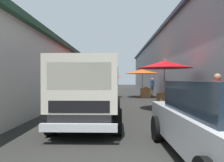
% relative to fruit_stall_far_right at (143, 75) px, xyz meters
% --- Properties ---
extents(ground, '(90.00, 90.00, 0.00)m').
position_rel_fruit_stall_far_right_xyz_m(ground, '(-1.92, 1.77, -1.87)').
color(ground, '#282826').
extents(building_left_whitewash, '(49.80, 7.50, 3.64)m').
position_rel_fruit_stall_far_right_xyz_m(building_left_whitewash, '(0.33, 8.77, -0.04)').
color(building_left_whitewash, beige).
rests_on(building_left_whitewash, ground).
extents(building_right_concrete, '(49.80, 7.50, 5.91)m').
position_rel_fruit_stall_far_right_xyz_m(building_right_concrete, '(0.33, -5.23, 1.09)').
color(building_right_concrete, gray).
rests_on(building_right_concrete, ground).
extents(fruit_stall_far_right, '(2.79, 2.79, 2.38)m').
position_rel_fruit_stall_far_right_xyz_m(fruit_stall_far_right, '(0.00, 0.00, 0.00)').
color(fruit_stall_far_right, '#9E9EA3').
rests_on(fruit_stall_far_right, ground).
extents(fruit_stall_far_left, '(2.41, 2.41, 2.13)m').
position_rel_fruit_stall_far_right_xyz_m(fruit_stall_far_left, '(-5.09, 3.43, -0.21)').
color(fruit_stall_far_left, '#9E9EA3').
rests_on(fruit_stall_far_left, ground).
extents(fruit_stall_mid_lane, '(2.57, 2.57, 2.45)m').
position_rel_fruit_stall_far_right_xyz_m(fruit_stall_mid_lane, '(-7.03, -0.16, -0.01)').
color(fruit_stall_mid_lane, '#9E9EA3').
rests_on(fruit_stall_mid_lane, ground).
extents(fruit_stall_near_right, '(2.33, 2.33, 2.38)m').
position_rel_fruit_stall_far_right_xyz_m(fruit_stall_near_right, '(2.05, 3.97, -0.07)').
color(fruit_stall_near_right, '#9E9EA3').
rests_on(fruit_stall_near_right, ground).
extents(fruit_stall_near_left, '(2.43, 2.43, 2.20)m').
position_rel_fruit_stall_far_right_xyz_m(fruit_stall_near_left, '(0.06, 2.98, -0.19)').
color(fruit_stall_near_left, '#9E9EA3').
rests_on(fruit_stall_near_left, ground).
extents(hatchback_car, '(3.95, 2.00, 1.45)m').
position_rel_fruit_stall_far_right_xyz_m(hatchback_car, '(-13.30, 0.27, -1.14)').
color(hatchback_car, '#ADAFB5').
rests_on(hatchback_car, ground).
extents(delivery_truck, '(4.92, 1.98, 2.08)m').
position_rel_fruit_stall_far_right_xyz_m(delivery_truck, '(-10.85, 2.99, -0.83)').
color(delivery_truck, black).
rests_on(delivery_truck, ground).
extents(vendor_by_crates, '(0.53, 0.44, 1.61)m').
position_rel_fruit_stall_far_right_xyz_m(vendor_by_crates, '(1.90, -1.09, -0.94)').
color(vendor_by_crates, '#665B4C').
rests_on(vendor_by_crates, ground).
extents(vendor_in_shade, '(0.46, 0.53, 1.68)m').
position_rel_fruit_stall_far_right_xyz_m(vendor_in_shade, '(-10.09, -1.17, -0.90)').
color(vendor_in_shade, '#232328').
rests_on(vendor_in_shade, ground).
extents(parked_scooter, '(1.69, 0.40, 1.14)m').
position_rel_fruit_stall_far_right_xyz_m(parked_scooter, '(-1.69, 3.53, -1.43)').
color(parked_scooter, black).
rests_on(parked_scooter, ground).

